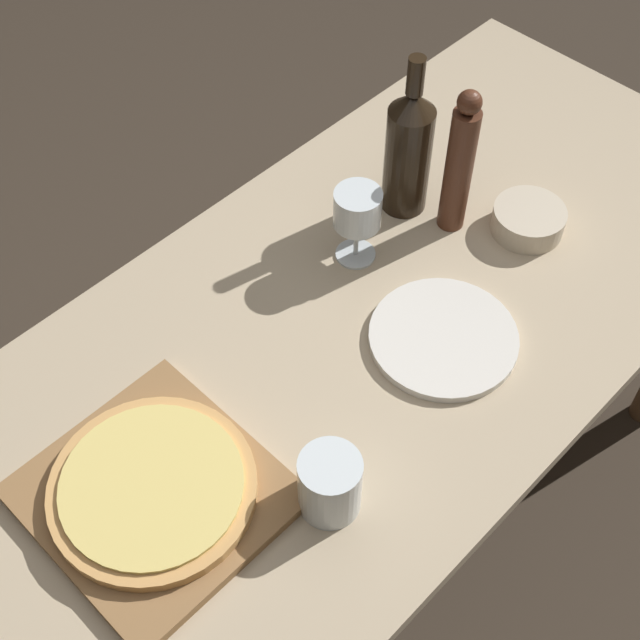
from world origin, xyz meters
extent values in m
plane|color=#382D23|center=(0.00, 0.00, 0.00)|extent=(12.00, 12.00, 0.00)
cube|color=tan|center=(0.00, 0.00, 0.76)|extent=(0.72, 1.72, 0.03)
cylinder|color=brown|center=(-0.30, 0.80, 0.37)|extent=(0.06, 0.06, 0.75)
cube|color=olive|center=(0.01, -0.36, 0.79)|extent=(0.32, 0.30, 0.02)
cylinder|color=tan|center=(0.01, -0.36, 0.80)|extent=(0.28, 0.28, 0.02)
cylinder|color=#E0C66B|center=(0.01, -0.36, 0.82)|extent=(0.25, 0.25, 0.01)
cylinder|color=black|center=(-0.13, 0.31, 0.88)|extent=(0.08, 0.08, 0.20)
cone|color=black|center=(-0.13, 0.31, 1.00)|extent=(0.08, 0.08, 0.04)
cylinder|color=black|center=(-0.13, 0.31, 1.05)|extent=(0.03, 0.03, 0.06)
cylinder|color=#4C2819|center=(-0.04, 0.33, 0.90)|extent=(0.05, 0.05, 0.24)
sphere|color=#4C2819|center=(-0.04, 0.33, 1.03)|extent=(0.04, 0.04, 0.04)
cylinder|color=silver|center=(-0.10, 0.16, 0.78)|extent=(0.07, 0.07, 0.00)
cylinder|color=silver|center=(-0.10, 0.16, 0.82)|extent=(0.01, 0.01, 0.07)
cylinder|color=silver|center=(-0.10, 0.16, 0.89)|extent=(0.08, 0.08, 0.06)
cylinder|color=beige|center=(0.06, 0.41, 0.80)|extent=(0.12, 0.12, 0.04)
cylinder|color=silver|center=(0.18, -0.20, 0.83)|extent=(0.09, 0.09, 0.10)
cylinder|color=silver|center=(0.12, 0.12, 0.78)|extent=(0.23, 0.23, 0.01)
camera|label=1|loc=(0.55, -0.60, 1.88)|focal=50.00mm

